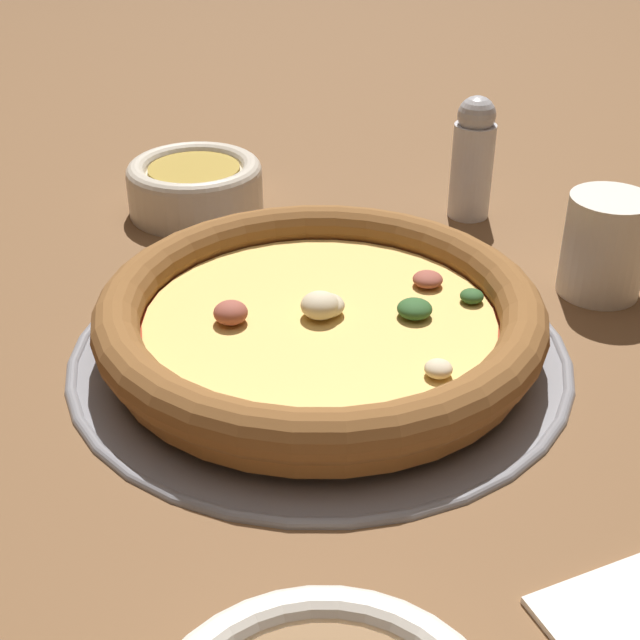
{
  "coord_description": "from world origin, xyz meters",
  "views": [
    {
      "loc": [
        0.34,
        0.42,
        0.35
      ],
      "look_at": [
        0.0,
        0.0,
        0.03
      ],
      "focal_mm": 50.0,
      "sensor_mm": 36.0,
      "label": 1
    }
  ],
  "objects_px": {
    "pizza": "(320,317)",
    "pepper_shaker": "(473,158)",
    "drinking_cup": "(605,246)",
    "bowl_near": "(195,185)",
    "pizza_tray": "(320,349)"
  },
  "relations": [
    {
      "from": "pizza",
      "to": "pepper_shaker",
      "type": "height_order",
      "value": "pepper_shaker"
    },
    {
      "from": "pizza",
      "to": "drinking_cup",
      "type": "height_order",
      "value": "drinking_cup"
    },
    {
      "from": "pizza_tray",
      "to": "pepper_shaker",
      "type": "distance_m",
      "value": 0.28
    },
    {
      "from": "bowl_near",
      "to": "pepper_shaker",
      "type": "xyz_separation_m",
      "value": [
        -0.2,
        0.17,
        0.03
      ]
    },
    {
      "from": "pizza_tray",
      "to": "bowl_near",
      "type": "bearing_deg",
      "value": -103.84
    },
    {
      "from": "pizza",
      "to": "drinking_cup",
      "type": "distance_m",
      "value": 0.24
    },
    {
      "from": "drinking_cup",
      "to": "pizza",
      "type": "bearing_deg",
      "value": -17.02
    },
    {
      "from": "pizza_tray",
      "to": "bowl_near",
      "type": "distance_m",
      "value": 0.28
    },
    {
      "from": "pizza",
      "to": "bowl_near",
      "type": "xyz_separation_m",
      "value": [
        -0.07,
        -0.27,
        -0.0
      ]
    },
    {
      "from": "pizza_tray",
      "to": "pizza",
      "type": "xyz_separation_m",
      "value": [
        -0.0,
        0.0,
        0.03
      ]
    },
    {
      "from": "pizza",
      "to": "pepper_shaker",
      "type": "relative_size",
      "value": 2.75
    },
    {
      "from": "bowl_near",
      "to": "pepper_shaker",
      "type": "distance_m",
      "value": 0.26
    },
    {
      "from": "pizza",
      "to": "pepper_shaker",
      "type": "xyz_separation_m",
      "value": [
        -0.26,
        -0.1,
        0.03
      ]
    },
    {
      "from": "bowl_near",
      "to": "drinking_cup",
      "type": "bearing_deg",
      "value": 115.93
    },
    {
      "from": "pizza_tray",
      "to": "pepper_shaker",
      "type": "relative_size",
      "value": 3.12
    }
  ]
}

